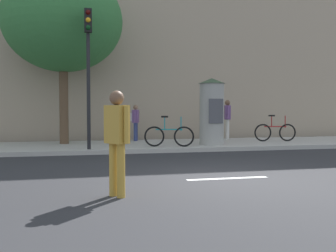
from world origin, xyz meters
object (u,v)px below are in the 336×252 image
street_tree (63,21)px  bicycle_upright (275,132)px  traffic_light (88,56)px  bicycle_leaning (169,136)px  pedestrian_in_red_top (117,135)px  pedestrian_with_backpack (135,119)px  pedestrian_in_light_jacket (227,116)px  poster_column (212,111)px

street_tree → bicycle_upright: (8.45, -0.80, -4.26)m
traffic_light → bicycle_leaning: bearing=7.7°
traffic_light → pedestrian_in_red_top: (0.30, -6.44, -2.15)m
pedestrian_in_red_top → bicycle_upright: (7.28, 8.07, -0.51)m
pedestrian_in_red_top → pedestrian_with_backpack: bearing=80.1°
pedestrian_in_light_jacket → pedestrian_with_backpack: 4.09m
traffic_light → pedestrian_with_backpack: traffic_light is taller
street_tree → pedestrian_in_light_jacket: bearing=5.8°
poster_column → pedestrian_in_red_top: poster_column is taller
traffic_light → street_tree: 3.05m
traffic_light → pedestrian_in_light_jacket: bearing=27.4°
street_tree → bicycle_leaning: size_ratio=3.83×
traffic_light → bicycle_upright: (7.58, 1.64, -2.65)m
pedestrian_in_light_jacket → poster_column: bearing=-123.9°
pedestrian_in_light_jacket → bicycle_upright: bearing=-45.0°
pedestrian_in_red_top → bicycle_leaning: 7.27m
traffic_light → pedestrian_in_light_jacket: traffic_light is taller
traffic_light → poster_column: (4.54, 0.86, -1.78)m
poster_column → pedestrian_in_light_jacket: bearing=56.1°
pedestrian_with_backpack → bicycle_leaning: (0.80, -2.83, -0.51)m
pedestrian_in_light_jacket → bicycle_leaning: (-3.29, -2.77, -0.62)m
street_tree → bicycle_upright: 9.50m
street_tree → bicycle_leaning: street_tree is taller
street_tree → bicycle_leaning: bearing=-29.4°
traffic_light → bicycle_leaning: traffic_light is taller
pedestrian_in_red_top → poster_column: bearing=59.8°
traffic_light → pedestrian_with_backpack: (1.98, 3.21, -2.14)m
pedestrian_in_red_top → bicycle_leaning: pedestrian_in_red_top is taller
pedestrian_in_light_jacket → bicycle_leaning: 4.34m
poster_column → street_tree: bearing=163.7°
traffic_light → bicycle_upright: bearing=12.2°
pedestrian_in_red_top → pedestrian_with_backpack: 9.80m
poster_column → pedestrian_in_red_top: (-4.24, -7.29, -0.36)m
poster_column → traffic_light: bearing=-169.3°
bicycle_leaning → pedestrian_in_red_top: bearing=-110.1°
street_tree → poster_column: bearing=-16.3°
street_tree → pedestrian_in_red_top: size_ratio=3.68×
poster_column → bicycle_upright: 3.26m
street_tree → bicycle_upright: bearing=-5.4°
pedestrian_in_red_top → street_tree: bearing=97.5°
street_tree → pedestrian_in_red_top: 9.71m
traffic_light → pedestrian_in_red_top: 6.79m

